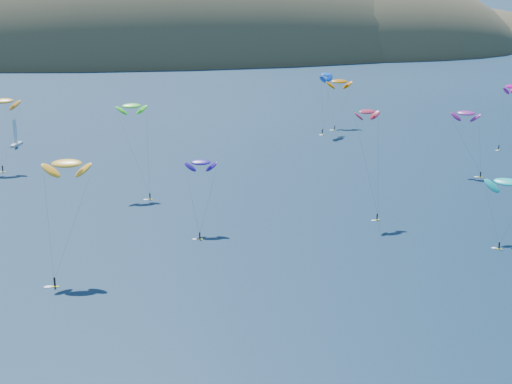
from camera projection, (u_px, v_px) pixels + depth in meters
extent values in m
ellipsoid|color=#3D3526|center=(167.00, 66.00, 626.16)|extent=(600.00, 300.00, 210.00)
ellipsoid|color=#3D3526|center=(347.00, 61.00, 640.15)|extent=(320.00, 220.00, 156.00)
ellipsoid|color=#3D3526|center=(449.00, 50.00, 701.69)|extent=(240.00, 180.00, 84.00)
cube|color=silver|center=(16.00, 145.00, 254.64)|extent=(3.83, 7.61, 0.88)
cylinder|color=silver|center=(15.00, 130.00, 253.67)|extent=(0.14, 0.14, 10.30)
cube|color=yellow|center=(3.00, 172.00, 218.35)|extent=(1.58, 0.55, 0.09)
cylinder|color=black|center=(3.00, 169.00, 218.08)|extent=(0.36, 0.36, 1.66)
sphere|color=#8C6047|center=(2.00, 166.00, 217.81)|extent=(0.28, 0.28, 0.28)
ellipsoid|color=orange|center=(3.00, 101.00, 217.79)|extent=(9.89, 5.08, 5.37)
cube|color=yellow|center=(55.00, 287.00, 134.70)|extent=(1.60, 0.68, 0.09)
cylinder|color=black|center=(55.00, 282.00, 134.43)|extent=(0.36, 0.36, 1.66)
sphere|color=#8C6047|center=(54.00, 277.00, 134.17)|extent=(0.28, 0.28, 0.28)
ellipsoid|color=#FCAD25|center=(67.00, 163.00, 137.86)|extent=(9.55, 5.53, 5.03)
cube|color=yellow|center=(150.00, 199.00, 190.11)|extent=(1.41, 0.44, 0.08)
cylinder|color=black|center=(150.00, 196.00, 189.87)|extent=(0.33, 0.33, 1.50)
sphere|color=#8C6047|center=(150.00, 193.00, 189.63)|extent=(0.25, 0.25, 0.25)
ellipsoid|color=#41E92A|center=(131.00, 106.00, 191.90)|extent=(7.89, 3.82, 4.35)
cube|color=yellow|center=(322.00, 134.00, 273.90)|extent=(1.38, 1.58, 0.09)
cylinder|color=black|center=(322.00, 132.00, 273.61)|extent=(0.38, 0.38, 1.75)
sphere|color=#8C6047|center=(322.00, 129.00, 273.33)|extent=(0.29, 0.29, 0.29)
ellipsoid|color=blue|center=(326.00, 75.00, 271.86)|extent=(9.55, 10.45, 5.42)
cube|color=yellow|center=(499.00, 249.00, 154.12)|extent=(1.18, 1.19, 0.07)
cylinder|color=black|center=(499.00, 245.00, 153.90)|extent=(0.30, 0.30, 1.39)
sphere|color=#8C6047|center=(500.00, 242.00, 153.67)|extent=(0.23, 0.23, 0.23)
ellipsoid|color=#0FABA7|center=(507.00, 182.00, 156.91)|extent=(9.22, 9.24, 4.97)
cube|color=yellow|center=(480.00, 177.00, 212.09)|extent=(1.36, 1.16, 0.08)
cylinder|color=black|center=(481.00, 174.00, 211.85)|extent=(0.33, 0.33, 1.49)
sphere|color=#8C6047|center=(481.00, 172.00, 211.61)|extent=(0.25, 0.25, 0.25)
ellipsoid|color=#7E187B|center=(466.00, 113.00, 213.06)|extent=(8.87, 8.00, 4.59)
cube|color=yellow|center=(499.00, 150.00, 247.77)|extent=(1.39, 1.07, 0.08)
cylinder|color=black|center=(499.00, 147.00, 247.53)|extent=(0.32, 0.32, 1.48)
sphere|color=#8C6047|center=(499.00, 145.00, 247.29)|extent=(0.25, 0.25, 0.25)
ellipsoid|color=#D40099|center=(511.00, 87.00, 248.45)|extent=(9.16, 7.72, 4.67)
cube|color=yellow|center=(377.00, 220.00, 173.33)|extent=(1.33, 0.62, 0.07)
cylinder|color=black|center=(377.00, 217.00, 173.11)|extent=(0.30, 0.30, 1.37)
sphere|color=#8C6047|center=(377.00, 214.00, 172.89)|extent=(0.23, 0.23, 0.23)
ellipsoid|color=#A9233B|center=(367.00, 112.00, 170.87)|extent=(7.04, 4.33, 3.66)
cube|color=yellow|center=(200.00, 239.00, 160.14)|extent=(1.38, 0.59, 0.07)
cylinder|color=black|center=(200.00, 235.00, 159.91)|extent=(0.31, 0.31, 1.43)
sphere|color=#8C6047|center=(200.00, 232.00, 159.68)|extent=(0.24, 0.24, 0.24)
ellipsoid|color=#271284|center=(201.00, 162.00, 164.72)|extent=(7.51, 4.35, 3.95)
cube|color=yellow|center=(335.00, 130.00, 281.74)|extent=(1.58, 0.72, 0.08)
cylinder|color=black|center=(335.00, 128.00, 281.48)|extent=(0.36, 0.36, 1.63)
sphere|color=#8C6047|center=(335.00, 125.00, 281.21)|extent=(0.27, 0.27, 0.27)
ellipsoid|color=#C36300|center=(339.00, 81.00, 286.67)|extent=(10.61, 6.40, 5.53)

